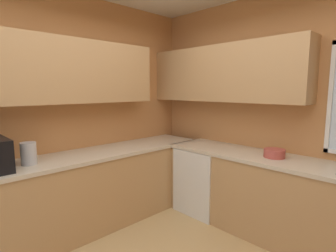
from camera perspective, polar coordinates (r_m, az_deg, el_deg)
name	(u,v)px	position (r m, az deg, el deg)	size (l,w,h in m)	color
room_shell	(183,68)	(2.38, 3.27, 12.35)	(3.65, 3.69, 2.76)	#C6844C
counter_run_left	(79,193)	(3.23, -18.69, -13.63)	(0.65, 3.30, 0.88)	tan
counter_run_back	(282,200)	(3.16, 23.42, -14.37)	(2.74, 0.65, 0.88)	tan
dishwasher	(205,179)	(3.61, 8.00, -11.35)	(0.60, 0.60, 0.84)	white
kettle	(29,154)	(2.89, -27.90, -5.28)	(0.14, 0.14, 0.22)	#B7B7BC
bowl	(274,153)	(3.05, 22.00, -5.48)	(0.22, 0.22, 0.09)	#B74C42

